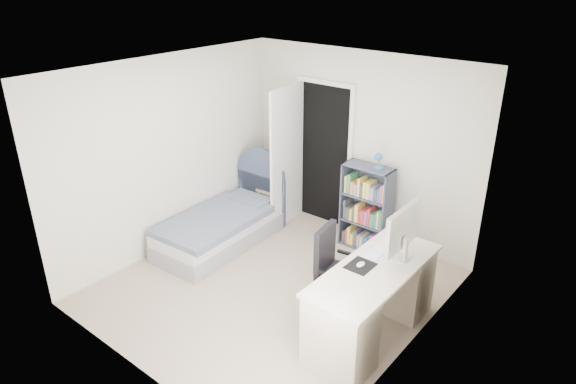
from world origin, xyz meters
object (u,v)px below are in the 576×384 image
Objects in this scene: desk at (373,299)px; office_chair at (334,267)px; nightstand at (274,195)px; floor_lamp at (274,186)px; bookcase at (366,211)px; bed at (223,225)px.

office_chair is at bearing 170.01° from desk.
nightstand is at bearing 151.02° from desk.
floor_lamp reaches higher than desk.
bookcase reaches higher than nightstand.
floor_lamp is 1.45× the size of office_chair.
nightstand is (0.08, 0.96, 0.12)m from bed.
nightstand is 0.42× the size of bookcase.
bookcase is (1.38, 0.21, -0.05)m from floor_lamp.
floor_lamp reaches higher than bed.
desk is (0.97, -1.46, -0.10)m from bookcase.
desk is (2.53, -0.40, 0.18)m from bed.
desk is 0.56m from office_chair.
desk is at bearing -9.99° from office_chair.
bed is 2.57m from desk.
nightstand is at bearing 85.48° from bed.
nightstand is 2.30m from office_chair.
floor_lamp is 0.88× the size of desk.
office_chair is at bearing -32.52° from floor_lamp.
bed is 1.30× the size of floor_lamp.
desk is (2.36, -1.25, -0.15)m from floor_lamp.
bed is 0.93m from floor_lamp.
desk is at bearing -28.03° from floor_lamp.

